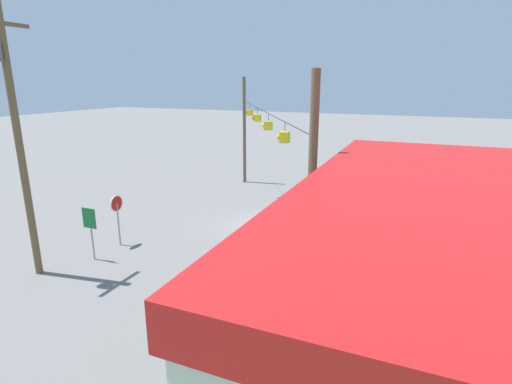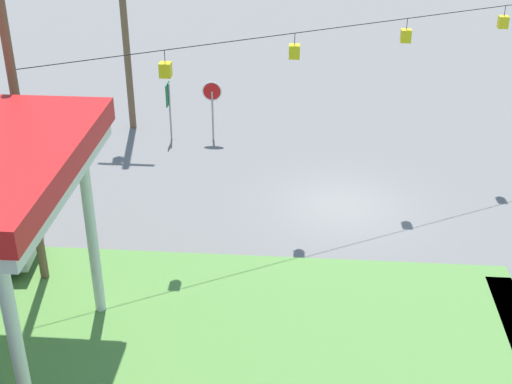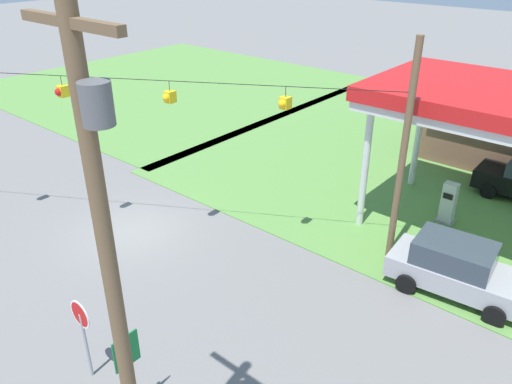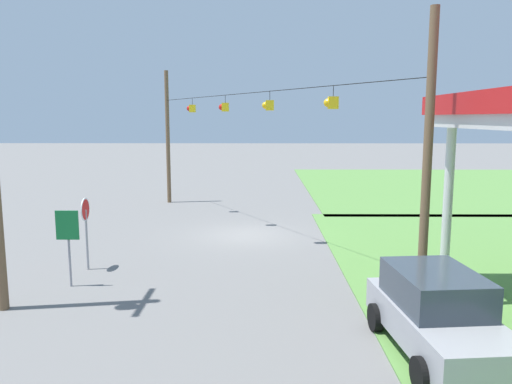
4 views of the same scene
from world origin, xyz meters
TOP-DOWN VIEW (x-y plane):
  - ground_plane at (0.00, 0.00)m, footprint 160.00×160.00m
  - grass_verge_opposite_corner at (-16.00, 16.00)m, footprint 24.00×24.00m
  - car_at_pumps_front at (11.22, 4.53)m, footprint 4.58×2.41m
  - stop_sign_roadside at (5.13, -5.31)m, footprint 0.80×0.08m
  - route_sign at (6.89, -5.24)m, footprint 0.10×0.70m
  - signal_span_gantry at (0.00, -0.01)m, footprint 17.54×10.24m

SIDE VIEW (x-z plane):
  - ground_plane at x=0.00m, z-range 0.00..0.00m
  - grass_verge_opposite_corner at x=-16.00m, z-range 0.00..0.04m
  - car_at_pumps_front at x=11.22m, z-range 0.02..1.86m
  - route_sign at x=6.89m, z-range 0.51..2.91m
  - stop_sign_roadside at x=5.13m, z-range 0.56..3.06m
  - signal_span_gantry at x=0.00m, z-range 0.38..8.35m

